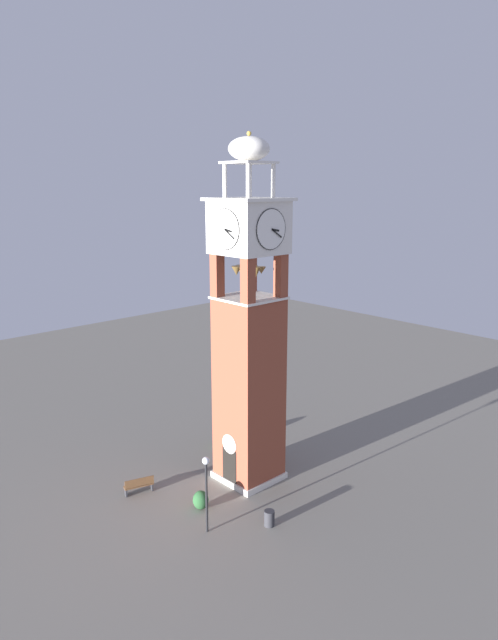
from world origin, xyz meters
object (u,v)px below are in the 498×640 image
object	(u,v)px
lamp_post	(206,481)
clock_tower	(249,343)
trash_bin	(269,518)
park_bench	(139,485)

from	to	relation	value
lamp_post	clock_tower	bearing A→B (deg)	115.66
clock_tower	trash_bin	xyz separation A→B (m)	(4.16, -2.53, -7.61)
trash_bin	lamp_post	bearing A→B (deg)	-123.94
clock_tower	park_bench	size ratio (longest dim) A/B	11.47
park_bench	lamp_post	size ratio (longest dim) A/B	0.42
lamp_post	trash_bin	world-z (taller)	lamp_post
lamp_post	trash_bin	size ratio (longest dim) A/B	4.92
clock_tower	trash_bin	size ratio (longest dim) A/B	23.77
lamp_post	trash_bin	distance (m)	3.85
park_bench	trash_bin	distance (m)	7.62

